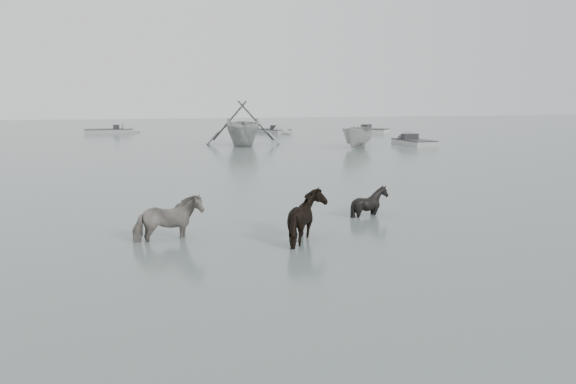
# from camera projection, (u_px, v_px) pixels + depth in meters

# --- Properties ---
(ground) EXTENTS (140.00, 140.00, 0.00)m
(ground) POSITION_uv_depth(u_px,v_px,m) (253.00, 233.00, 13.93)
(ground) COLOR slate
(ground) RESTS_ON ground
(pony_pinto) EXTENTS (1.72, 1.05, 1.35)m
(pony_pinto) POSITION_uv_depth(u_px,v_px,m) (167.00, 212.00, 13.13)
(pony_pinto) COLOR black
(pony_pinto) RESTS_ON ground
(pony_dark) EXTENTS (1.26, 1.45, 1.41)m
(pony_dark) POSITION_uv_depth(u_px,v_px,m) (309.00, 212.00, 13.08)
(pony_dark) COLOR black
(pony_dark) RESTS_ON ground
(pony_black) EXTENTS (1.36, 1.30, 1.19)m
(pony_black) POSITION_uv_depth(u_px,v_px,m) (370.00, 195.00, 15.95)
(pony_black) COLOR black
(pony_black) RESTS_ON ground
(rowboat_trail) EXTENTS (5.96, 6.66, 3.15)m
(rowboat_trail) POSITION_uv_depth(u_px,v_px,m) (243.00, 122.00, 38.12)
(rowboat_trail) COLOR #A7AAA7
(rowboat_trail) RESTS_ON ground
(boat_small) EXTENTS (3.56, 4.12, 1.54)m
(boat_small) POSITION_uv_depth(u_px,v_px,m) (358.00, 136.00, 36.43)
(boat_small) COLOR #A5A6A1
(boat_small) RESTS_ON ground
(skiff_port) EXTENTS (2.16, 4.73, 0.75)m
(skiff_port) POSITION_uv_depth(u_px,v_px,m) (414.00, 140.00, 38.18)
(skiff_port) COLOR #A1A4A1
(skiff_port) RESTS_ON ground
(skiff_mid) EXTENTS (3.53, 5.01, 0.75)m
(skiff_mid) POSITION_uv_depth(u_px,v_px,m) (273.00, 129.00, 50.05)
(skiff_mid) COLOR gray
(skiff_mid) RESTS_ON ground
(skiff_star) EXTENTS (4.04, 3.92, 0.75)m
(skiff_star) POSITION_uv_depth(u_px,v_px,m) (372.00, 129.00, 50.61)
(skiff_star) COLOR beige
(skiff_star) RESTS_ON ground
(skiff_far) EXTENTS (5.85, 2.26, 0.75)m
(skiff_far) POSITION_uv_depth(u_px,v_px,m) (108.00, 129.00, 50.16)
(skiff_far) COLOR gray
(skiff_far) RESTS_ON ground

